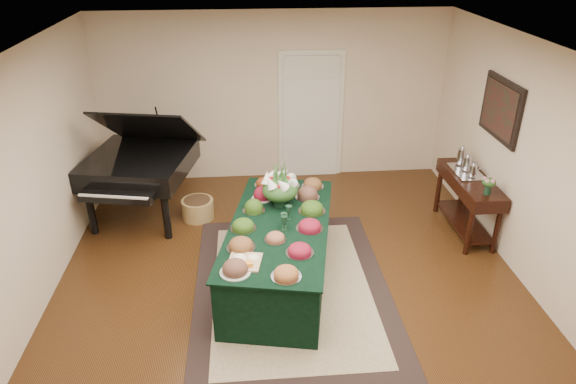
{
  "coord_description": "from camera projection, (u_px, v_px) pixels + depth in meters",
  "views": [
    {
      "loc": [
        -0.45,
        -4.93,
        3.75
      ],
      "look_at": [
        0.0,
        0.3,
        1.05
      ],
      "focal_mm": 32.0,
      "sensor_mm": 36.0,
      "label": 1
    }
  ],
  "objects": [
    {
      "name": "ground",
      "position": [
        290.0,
        282.0,
        6.12
      ],
      "size": [
        6.0,
        6.0,
        0.0
      ],
      "primitive_type": "plane",
      "color": "black",
      "rests_on": "ground"
    },
    {
      "name": "area_rug",
      "position": [
        292.0,
        288.0,
        6.0
      ],
      "size": [
        2.25,
        3.15,
        0.01
      ],
      "color": "black",
      "rests_on": "ground"
    },
    {
      "name": "kitchen_doorway",
      "position": [
        311.0,
        117.0,
        8.33
      ],
      "size": [
        1.05,
        0.07,
        2.1
      ],
      "color": "silver",
      "rests_on": "ground"
    },
    {
      "name": "buffet_table",
      "position": [
        280.0,
        252.0,
        6.0
      ],
      "size": [
        1.54,
        2.52,
        0.76
      ],
      "color": "black",
      "rests_on": "ground"
    },
    {
      "name": "food_platters",
      "position": [
        280.0,
        217.0,
        5.88
      ],
      "size": [
        1.29,
        2.28,
        0.13
      ],
      "color": "silver",
      "rests_on": "buffet_table"
    },
    {
      "name": "cutting_board",
      "position": [
        245.0,
        259.0,
        5.16
      ],
      "size": [
        0.38,
        0.38,
        0.1
      ],
      "color": "tan",
      "rests_on": "buffet_table"
    },
    {
      "name": "green_goblets",
      "position": [
        286.0,
        218.0,
        5.76
      ],
      "size": [
        0.15,
        0.3,
        0.18
      ],
      "color": "black",
      "rests_on": "buffet_table"
    },
    {
      "name": "floral_centerpiece",
      "position": [
        280.0,
        185.0,
        6.12
      ],
      "size": [
        0.45,
        0.45,
        0.45
      ],
      "color": "black",
      "rests_on": "buffet_table"
    },
    {
      "name": "grand_piano",
      "position": [
        140.0,
        163.0,
        7.16
      ],
      "size": [
        1.71,
        1.84,
        1.68
      ],
      "color": "black",
      "rests_on": "ground"
    },
    {
      "name": "wicker_basket",
      "position": [
        198.0,
        209.0,
        7.41
      ],
      "size": [
        0.46,
        0.46,
        0.29
      ],
      "primitive_type": "cylinder",
      "color": "olive",
      "rests_on": "ground"
    },
    {
      "name": "mahogany_sideboard",
      "position": [
        469.0,
        190.0,
        6.87
      ],
      "size": [
        0.45,
        1.34,
        0.82
      ],
      "color": "black",
      "rests_on": "ground"
    },
    {
      "name": "tea_service",
      "position": [
        467.0,
        163.0,
        6.92
      ],
      "size": [
        0.34,
        0.58,
        0.3
      ],
      "color": "silver",
      "rests_on": "mahogany_sideboard"
    },
    {
      "name": "pink_bouquet",
      "position": [
        489.0,
        183.0,
        6.29
      ],
      "size": [
        0.18,
        0.18,
        0.24
      ],
      "color": "black",
      "rests_on": "mahogany_sideboard"
    },
    {
      "name": "wall_painting",
      "position": [
        501.0,
        109.0,
        6.38
      ],
      "size": [
        0.05,
        0.95,
        0.75
      ],
      "color": "black",
      "rests_on": "ground"
    }
  ]
}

